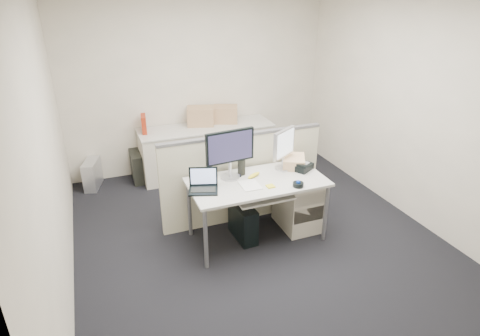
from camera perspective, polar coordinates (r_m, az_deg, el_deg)
name	(u,v)px	position (r m, az deg, el deg)	size (l,w,h in m)	color
floor	(256,237)	(4.76, 2.32, -9.77)	(4.00, 4.50, 0.01)	black
wall_back	(199,82)	(6.20, -5.89, 12.10)	(4.00, 0.02, 2.70)	#B8B19F
wall_front	(421,250)	(2.47, 24.35, -10.54)	(4.00, 0.02, 2.70)	#B8B19F
wall_left	(47,154)	(3.85, -25.79, 1.82)	(0.02, 4.50, 2.70)	#B8B19F
wall_right	(412,107)	(5.25, 23.27, 7.94)	(0.02, 4.50, 2.70)	#B8B19F
desk	(257,186)	(4.42, 2.47, -2.59)	(1.50, 0.75, 0.73)	beige
keyboard_tray	(264,197)	(4.29, 3.42, -4.14)	(0.62, 0.32, 0.02)	beige
drawer_pedestal	(297,202)	(4.84, 8.17, -4.81)	(0.40, 0.55, 0.65)	beige
cubicle_partition	(242,179)	(4.83, 0.35, -1.54)	(2.00, 0.06, 1.10)	beige
back_counter	(207,150)	(6.20, -4.69, 2.55)	(2.00, 0.60, 0.72)	beige
monitor_main	(230,155)	(4.34, -1.43, 1.92)	(0.56, 0.21, 0.56)	black
monitor_small	(284,150)	(4.60, 6.23, 2.58)	(0.39, 0.19, 0.48)	#B7B7BC
laptop	(203,182)	(4.13, -5.29, -1.93)	(0.30, 0.22, 0.22)	black
trackball	(298,185)	(4.30, 8.27, -2.34)	(0.12, 0.12, 0.04)	black
desk_phone	(302,167)	(4.69, 8.85, 0.17)	(0.22, 0.18, 0.07)	black
paper_stack	(250,185)	(4.28, 1.44, -2.47)	(0.20, 0.25, 0.01)	silver
sticky_pad	(270,186)	(4.27, 4.35, -2.60)	(0.08, 0.08, 0.01)	yellow
travel_mug	(242,167)	(4.50, 0.22, 0.18)	(0.09, 0.09, 0.18)	black
banana	(254,175)	(4.46, 1.98, -1.04)	(0.20, 0.05, 0.04)	#F6F417
cellphone	(238,175)	(4.50, -0.28, -1.00)	(0.05, 0.10, 0.01)	black
manila_folders	(294,162)	(4.75, 7.64, 0.91)	(0.25, 0.32, 0.12)	tan
keyboard	(267,193)	(4.33, 3.81, -3.50)	(0.48, 0.17, 0.03)	black
pc_tower_desk	(243,222)	(4.63, 0.42, -7.63)	(0.18, 0.46, 0.43)	black
pc_tower_spare_dark	(138,166)	(6.16, -14.30, 0.25)	(0.19, 0.47, 0.44)	black
pc_tower_spare_silver	(92,174)	(6.15, -20.26, -0.80)	(0.17, 0.43, 0.40)	#B7B7BC
cardboard_box_left	(201,117)	(6.12, -5.64, 7.27)	(0.39, 0.29, 0.29)	#A27C5E
cardboard_box_right	(225,115)	(6.24, -2.09, 7.58)	(0.37, 0.29, 0.27)	#A27C5E
red_binder	(144,124)	(5.95, -13.50, 6.04)	(0.07, 0.28, 0.26)	maroon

